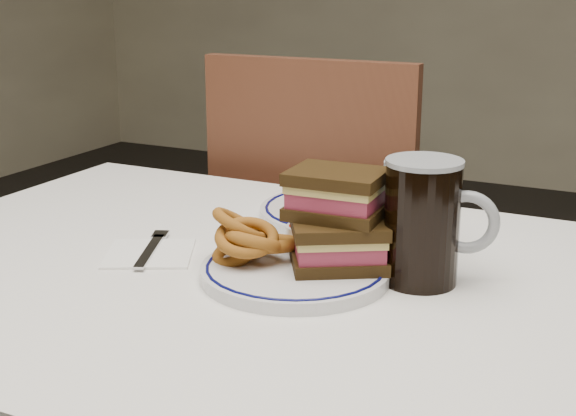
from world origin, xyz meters
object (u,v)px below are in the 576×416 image
at_px(chair_far, 329,254).
at_px(beer_mug, 425,221).
at_px(main_plate, 295,271).
at_px(far_plate, 346,212).
at_px(reuben_sandwich, 338,219).

bearing_deg(chair_far, beer_mug, -57.07).
bearing_deg(beer_mug, main_plate, -158.90).
height_order(main_plate, far_plate, far_plate).
distance_m(chair_far, reuben_sandwich, 0.75).
relative_size(main_plate, reuben_sandwich, 1.64).
bearing_deg(main_plate, chair_far, 109.26).
distance_m(chair_far, beer_mug, 0.78).
relative_size(reuben_sandwich, beer_mug, 0.94).
bearing_deg(reuben_sandwich, chair_far, 113.85).
height_order(main_plate, beer_mug, beer_mug).
distance_m(chair_far, main_plate, 0.74).
bearing_deg(main_plate, beer_mug, 21.10).
relative_size(main_plate, beer_mug, 1.53).
height_order(chair_far, beer_mug, chair_far).
bearing_deg(chair_far, main_plate, -70.74).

